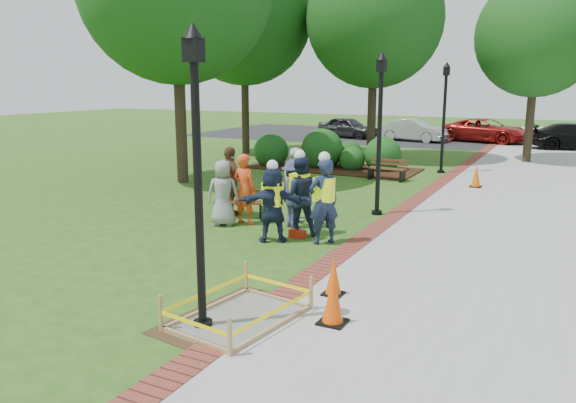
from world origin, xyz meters
The scene contains 35 objects.
ground centered at (0.00, 0.00, 0.00)m, with size 100.00×100.00×0.00m, color #285116.
sidewalk centered at (5.00, 10.00, 0.01)m, with size 6.00×60.00×0.02m, color #9E9E99.
brick_edging centered at (1.75, 10.00, 0.01)m, with size 0.50×60.00×0.03m, color maroon.
mulch_bed centered at (-3.00, 12.00, 0.02)m, with size 7.00×3.00×0.05m, color #381E0F.
parking_lot centered at (0.00, 27.00, 0.00)m, with size 36.00×12.00×0.01m, color black.
wet_concrete_pad centered at (1.60, -2.56, 0.23)m, with size 2.02×2.53×0.55m.
bench_near centered at (-1.86, 3.03, 0.23)m, with size 1.39×0.90×0.72m.
bench_far centered at (-0.14, 10.34, 0.24)m, with size 1.45×0.61×0.76m.
cone_front centered at (2.90, -2.05, 0.38)m, with size 0.40×0.40×0.78m.
cone_back centered at (2.46, -0.99, 0.32)m, with size 0.33×0.33×0.66m.
cone_far centered at (2.99, 10.31, 0.36)m, with size 0.38×0.38×0.75m.
toolbox centered at (0.37, 1.93, 0.09)m, with size 0.37×0.20×0.18m, color #AF220D.
lamp_near centered at (1.25, -3.00, 2.48)m, with size 0.28×0.28×4.26m.
lamp_mid centered at (1.25, 5.00, 2.48)m, with size 0.28×0.28×4.26m.
lamp_far centered at (1.25, 13.00, 2.48)m, with size 0.28×0.28×4.26m.
tree_back centered at (-2.49, 15.44, 6.21)m, with size 6.03×6.03×9.24m.
tree_right centered at (3.99, 17.81, 5.42)m, with size 5.19×5.19×8.03m.
tree_far centered at (-8.76, 14.73, 6.57)m, with size 6.52×6.52×9.84m.
shrub_a centered at (-5.66, 11.70, 0.00)m, with size 1.49×1.49×1.49m, color #134415.
shrub_b centered at (-3.52, 12.22, 0.00)m, with size 1.76×1.76×1.76m, color #134415.
shrub_c centered at (-2.12, 12.06, 0.00)m, with size 1.03×1.03×1.03m, color #134415.
shrub_d centered at (-0.98, 12.49, 0.00)m, with size 1.48×1.48×1.48m, color #134415.
shrub_e centered at (-2.70, 13.26, 0.00)m, with size 1.14×1.14×1.14m, color #134415.
casual_person_a centered at (-1.77, 2.14, 0.82)m, with size 0.61×0.51×1.63m.
casual_person_b centered at (-1.37, 2.51, 0.88)m, with size 0.60×0.42×1.77m.
casual_person_c centered at (-0.46, 3.57, 0.93)m, with size 0.69×0.69×1.85m.
casual_person_d centered at (-2.23, 3.17, 0.92)m, with size 0.69×0.57×1.84m.
casual_person_e centered at (-0.12, 2.73, 0.84)m, with size 0.64×0.59×1.67m.
hivis_worker_a centered at (0.01, 1.42, 0.91)m, with size 0.64×0.55×1.84m.
hivis_worker_b centered at (1.07, 1.79, 1.00)m, with size 0.69×0.71×2.04m.
hivis_worker_c centered at (0.29, 2.19, 0.98)m, with size 0.69×0.60×1.99m.
parked_car_a centered at (-7.17, 24.70, 0.00)m, with size 4.45×1.93×1.45m, color #232426.
parked_car_b centered at (-2.87, 24.48, 0.00)m, with size 4.41×1.92×1.44m, color #BAB9BF.
parked_car_c centered at (1.11, 25.88, 0.00)m, with size 4.63×2.01×1.51m, color #9F1814.
parked_car_d centered at (5.98, 24.06, 0.00)m, with size 4.60×2.00×1.50m, color black.
Camera 1 is at (5.80, -9.20, 3.48)m, focal length 35.00 mm.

